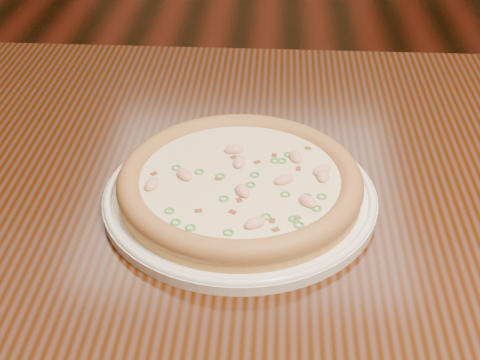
{
  "coord_description": "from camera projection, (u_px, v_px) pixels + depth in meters",
  "views": [
    {
      "loc": [
        0.18,
        -1.14,
        1.22
      ],
      "look_at": [
        0.14,
        -0.5,
        0.78
      ],
      "focal_mm": 50.0,
      "sensor_mm": 36.0,
      "label": 1
    }
  ],
  "objects": [
    {
      "name": "hero_table",
      "position": [
        332.0,
        242.0,
        0.89
      ],
      "size": [
        1.2,
        0.8,
        0.75
      ],
      "color": "black",
      "rests_on": "ground"
    },
    {
      "name": "ground",
      "position": [
        196.0,
        324.0,
        1.64
      ],
      "size": [
        9.0,
        9.0,
        0.0
      ],
      "primitive_type": "plane",
      "color": "black"
    },
    {
      "name": "plate",
      "position": [
        240.0,
        195.0,
        0.79
      ],
      "size": [
        0.32,
        0.32,
        0.02
      ],
      "color": "white",
      "rests_on": "hero_table"
    },
    {
      "name": "pizza",
      "position": [
        240.0,
        182.0,
        0.78
      ],
      "size": [
        0.29,
        0.29,
        0.03
      ],
      "color": "#C18D41",
      "rests_on": "plate"
    }
  ]
}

